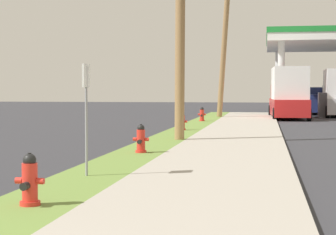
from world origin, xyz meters
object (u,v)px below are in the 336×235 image
object	(u,v)px
utility_pole_midground	(180,14)
car_black_by_near_pump	(328,102)
fire_hydrant_nearest	(30,182)
utility_pole_background	(224,45)
truck_navy_at_far_bay	(320,102)
street_sign_post	(86,96)
fire_hydrant_second	(141,140)
fire_hydrant_third	(182,122)
fire_hydrant_fourth	(202,115)
truck_red_at_forecourt	(289,95)

from	to	relation	value
utility_pole_midground	car_black_by_near_pump	bearing A→B (deg)	75.59
fire_hydrant_nearest	utility_pole_background	distance (m)	27.53
truck_navy_at_far_bay	car_black_by_near_pump	bearing A→B (deg)	79.31
utility_pole_midground	street_sign_post	bearing A→B (deg)	-93.97
car_black_by_near_pump	fire_hydrant_second	bearing A→B (deg)	-103.43
street_sign_post	fire_hydrant_second	bearing A→B (deg)	87.90
fire_hydrant_second	fire_hydrant_third	world-z (taller)	same
fire_hydrant_fourth	street_sign_post	world-z (taller)	street_sign_post
utility_pole_midground	truck_navy_at_far_bay	bearing A→B (deg)	74.63
street_sign_post	truck_red_at_forecourt	bearing A→B (deg)	79.35
utility_pole_midground	utility_pole_background	distance (m)	16.13
fire_hydrant_second	street_sign_post	bearing A→B (deg)	-92.10
fire_hydrant_fourth	street_sign_post	distance (m)	19.72
fire_hydrant_fourth	truck_navy_at_far_bay	distance (m)	15.01
fire_hydrant_second	utility_pole_midground	world-z (taller)	utility_pole_midground
truck_red_at_forecourt	truck_navy_at_far_bay	world-z (taller)	truck_red_at_forecourt
fire_hydrant_nearest	fire_hydrant_second	world-z (taller)	same
fire_hydrant_third	street_sign_post	distance (m)	12.75
fire_hydrant_fourth	truck_navy_at_far_bay	size ratio (longest dim) A/B	0.14
fire_hydrant_third	utility_pole_midground	world-z (taller)	utility_pole_midground
street_sign_post	fire_hydrant_nearest	bearing A→B (deg)	-88.48
fire_hydrant_nearest	car_black_by_near_pump	distance (m)	42.91
fire_hydrant_third	truck_navy_at_far_bay	size ratio (longest dim) A/B	0.14
fire_hydrant_nearest	truck_navy_at_far_bay	size ratio (longest dim) A/B	0.14
truck_navy_at_far_bay	utility_pole_background	bearing A→B (deg)	-127.47
truck_red_at_forecourt	fire_hydrant_fourth	bearing A→B (deg)	-130.65
fire_hydrant_second	utility_pole_background	world-z (taller)	utility_pole_background
fire_hydrant_fourth	truck_red_at_forecourt	size ratio (longest dim) A/B	0.12
street_sign_post	truck_navy_at_far_bay	xyz separation A→B (m)	(7.32, 32.81, -0.72)
fire_hydrant_third	utility_pole_background	bearing A→B (deg)	85.76
fire_hydrant_third	car_black_by_near_pump	bearing A→B (deg)	72.17
street_sign_post	truck_red_at_forecourt	distance (m)	25.59
fire_hydrant_second	fire_hydrant_third	distance (m)	8.57
utility_pole_midground	truck_red_at_forecourt	xyz separation A→B (m)	(4.16, 16.89, -2.76)
utility_pole_midground	truck_navy_at_far_bay	distance (m)	25.68
fire_hydrant_third	utility_pole_background	distance (m)	12.40
fire_hydrant_nearest	utility_pole_midground	world-z (taller)	utility_pole_midground
fire_hydrant_nearest	street_sign_post	bearing A→B (deg)	91.52
fire_hydrant_third	truck_red_at_forecourt	size ratio (longest dim) A/B	0.12
fire_hydrant_third	truck_navy_at_far_bay	distance (m)	21.41
utility_pole_background	street_sign_post	bearing A→B (deg)	-92.03
fire_hydrant_nearest	street_sign_post	world-z (taller)	street_sign_post
fire_hydrant_nearest	fire_hydrant_third	world-z (taller)	same
car_black_by_near_pump	truck_navy_at_far_bay	distance (m)	6.54
fire_hydrant_third	utility_pole_background	world-z (taller)	utility_pole_background
truck_red_at_forecourt	car_black_by_near_pump	bearing A→B (deg)	74.88
fire_hydrant_nearest	car_black_by_near_pump	xyz separation A→B (m)	(8.46, 42.07, 0.28)
fire_hydrant_third	car_black_by_near_pump	size ratio (longest dim) A/B	0.16
utility_pole_background	truck_red_at_forecourt	size ratio (longest dim) A/B	1.33
fire_hydrant_nearest	fire_hydrant_third	xyz separation A→B (m)	(-0.08, 15.53, 0.00)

